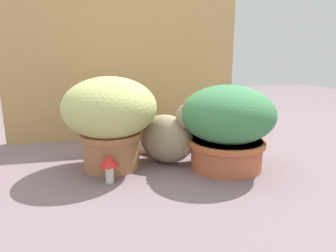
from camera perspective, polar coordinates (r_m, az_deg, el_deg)
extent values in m
plane|color=slate|center=(1.34, -4.05, -7.87)|extent=(6.00, 6.00, 0.00)
cube|color=tan|center=(1.77, -8.23, 10.21)|extent=(1.30, 0.03, 0.78)
cylinder|color=#AA6E46|center=(1.35, -10.49, -4.41)|extent=(0.24, 0.24, 0.16)
cylinder|color=#AF6E43|center=(1.33, -10.61, -1.69)|extent=(0.26, 0.26, 0.02)
ellipsoid|color=#BCC36F|center=(1.31, -10.84, 3.44)|extent=(0.40, 0.40, 0.26)
cylinder|color=#BC5F3D|center=(1.36, 10.77, -5.00)|extent=(0.31, 0.31, 0.13)
cylinder|color=#C16137|center=(1.34, 10.87, -2.92)|extent=(0.33, 0.33, 0.02)
ellipsoid|color=#3D7F4B|center=(1.31, 11.10, 2.20)|extent=(0.40, 0.40, 0.25)
ellipsoid|color=gray|center=(1.38, -0.32, -2.40)|extent=(0.31, 0.30, 0.22)
ellipsoid|color=#C4BB93|center=(1.34, 3.29, -3.42)|extent=(0.12, 0.12, 0.11)
sphere|color=gray|center=(1.30, 3.87, 1.82)|extent=(0.16, 0.16, 0.11)
cone|color=gray|center=(1.32, 4.50, 4.66)|extent=(0.05, 0.05, 0.04)
cone|color=gray|center=(1.27, 3.31, 4.30)|extent=(0.05, 0.05, 0.04)
cylinder|color=gray|center=(1.50, -3.37, -4.63)|extent=(0.16, 0.15, 0.07)
cylinder|color=silver|center=(1.21, -10.85, -8.75)|extent=(0.03, 0.03, 0.07)
cone|color=red|center=(1.19, -10.96, -6.35)|extent=(0.08, 0.08, 0.04)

